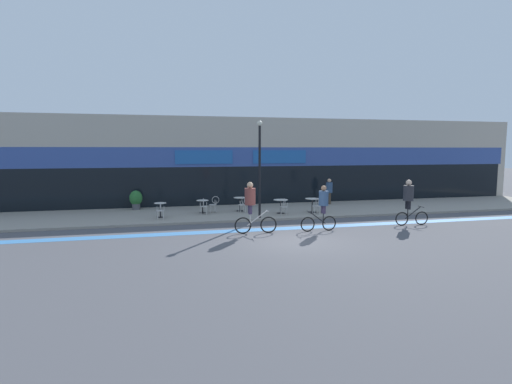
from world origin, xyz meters
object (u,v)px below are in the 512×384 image
at_px(cafe_chair_0_near, 160,209).
at_px(cafe_chair_1_side, 214,203).
at_px(bistro_table_2, 240,201).
at_px(cafe_chair_4_near, 317,205).
at_px(cafe_chair_1_near, 204,205).
at_px(bistro_table_4, 312,202).
at_px(cyclist_2, 322,205).
at_px(cyclist_0, 409,198).
at_px(cafe_chair_2_near, 243,203).
at_px(cyclist_1, 251,204).
at_px(cafe_chair_4_side, 323,203).
at_px(planter_pot, 136,199).
at_px(lamp_post, 260,162).
at_px(cafe_chair_3_near, 284,206).
at_px(bistro_table_0, 160,207).
at_px(bistro_table_3, 281,203).
at_px(bistro_table_1, 203,204).
at_px(pedestrian_near_end, 329,189).

distance_m(cafe_chair_0_near, cafe_chair_1_side, 3.28).
xyz_separation_m(bistro_table_2, cafe_chair_4_near, (3.78, -2.04, -0.04)).
height_order(cafe_chair_1_near, cafe_chair_4_near, same).
bearing_deg(cafe_chair_1_side, cafe_chair_0_near, 25.29).
bearing_deg(bistro_table_4, cyclist_2, -106.22).
relative_size(cafe_chair_1_side, cyclist_0, 0.41).
bearing_deg(cyclist_0, cafe_chair_2_near, 149.48).
bearing_deg(cyclist_1, cafe_chair_4_side, 44.37).
height_order(cafe_chair_1_side, planter_pot, planter_pot).
relative_size(bistro_table_4, cyclist_2, 0.39).
height_order(bistro_table_2, cafe_chair_2_near, cafe_chair_2_near).
xyz_separation_m(cafe_chair_0_near, lamp_post, (4.90, -0.68, 2.32)).
xyz_separation_m(planter_pot, lamp_post, (6.26, -4.45, 2.24)).
distance_m(cafe_chair_3_near, cyclist_1, 4.46).
xyz_separation_m(bistro_table_2, cafe_chair_0_near, (-4.38, -1.77, -0.04)).
distance_m(bistro_table_0, cafe_chair_0_near, 0.63).
xyz_separation_m(cafe_chair_0_near, cafe_chair_1_side, (2.88, 1.59, 0.00)).
height_order(cafe_chair_1_near, cyclist_0, cyclist_0).
height_order(cafe_chair_0_near, cafe_chair_4_side, same).
bearing_deg(cafe_chair_0_near, bistro_table_2, -71.66).
xyz_separation_m(bistro_table_2, bistro_table_3, (1.98, -1.34, -0.01)).
bearing_deg(cyclist_2, bistro_table_1, -50.26).
xyz_separation_m(bistro_table_3, cafe_chair_2_near, (-1.97, 0.71, -0.03)).
height_order(bistro_table_2, bistro_table_4, same).
bearing_deg(bistro_table_0, cafe_chair_3_near, -7.35).
xyz_separation_m(cafe_chair_1_near, lamp_post, (2.66, -1.64, 2.32)).
height_order(bistro_table_0, cafe_chair_2_near, cafe_chair_2_near).
bearing_deg(cafe_chair_3_near, cafe_chair_1_near, 80.35).
bearing_deg(cyclist_0, bistro_table_4, 132.65).
distance_m(bistro_table_3, cafe_chair_2_near, 2.10).
relative_size(bistro_table_0, cafe_chair_1_side, 0.84).
distance_m(cafe_chair_3_near, cyclist_2, 3.84).
bearing_deg(pedestrian_near_end, cafe_chair_2_near, -173.86).
bearing_deg(cafe_chair_4_near, cyclist_1, 132.32).
height_order(cafe_chair_2_near, pedestrian_near_end, pedestrian_near_end).
bearing_deg(cafe_chair_3_near, bistro_table_3, 5.26).
height_order(bistro_table_4, cyclist_1, cyclist_1).
bearing_deg(planter_pot, cafe_chair_1_near, -38.02).
distance_m(bistro_table_0, cafe_chair_1_side, 3.04).
xyz_separation_m(bistro_table_0, bistro_table_3, (6.37, -0.20, 0.02)).
bearing_deg(cafe_chair_2_near, cafe_chair_4_near, -119.14).
bearing_deg(bistro_table_3, cafe_chair_4_near, -21.45).
height_order(bistro_table_0, bistro_table_3, bistro_table_3).
xyz_separation_m(bistro_table_1, planter_pot, (-3.61, 2.19, 0.10)).
relative_size(cafe_chair_1_near, cyclist_2, 0.45).
distance_m(bistro_table_2, cafe_chair_1_side, 1.52).
xyz_separation_m(cafe_chair_4_side, lamp_post, (-3.89, -1.02, 2.32)).
xyz_separation_m(bistro_table_1, pedestrian_near_end, (8.20, 1.65, 0.47)).
height_order(bistro_table_3, cafe_chair_2_near, cafe_chair_2_near).
bearing_deg(lamp_post, cyclist_1, -110.26).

